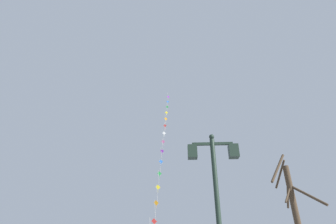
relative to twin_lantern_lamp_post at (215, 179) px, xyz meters
name	(u,v)px	position (x,y,z in m)	size (l,w,h in m)	color
twin_lantern_lamp_post	(215,179)	(0.00, 0.00, 0.00)	(1.51, 0.28, 4.56)	#1E2D23
kite_train	(163,143)	(-2.78, 17.96, 8.23)	(0.78, 14.98, 21.61)	brown
bare_tree	(296,217)	(3.40, 3.42, -0.64)	(1.78, 1.94, 5.04)	#423323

